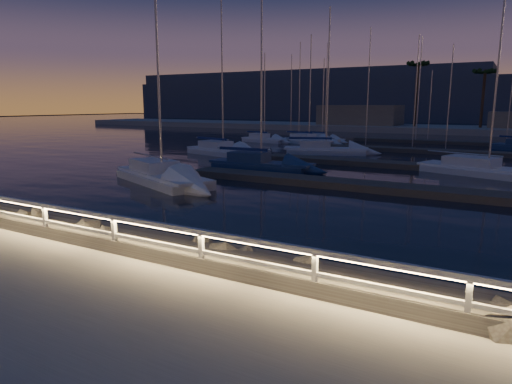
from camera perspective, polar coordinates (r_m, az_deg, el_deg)
ground at (r=12.15m, az=-10.61°, el=-8.83°), size 400.00×400.00×0.00m
harbor_water at (r=40.87m, az=19.09°, el=3.24°), size 400.00×440.00×0.60m
guard_rail at (r=11.95m, az=-11.00°, el=-5.27°), size 44.11×0.12×1.06m
riprap at (r=15.58m, az=-19.40°, el=-5.29°), size 36.61×2.72×1.37m
floating_docks at (r=42.05m, az=19.47°, el=4.19°), size 22.00×36.00×0.40m
far_shore at (r=83.12m, az=24.79°, el=7.31°), size 160.00×14.00×5.20m
palm_left at (r=82.34m, az=19.59°, el=14.53°), size 3.00×3.00×11.20m
palm_center at (r=81.96m, az=26.72°, el=13.08°), size 3.00×3.00×9.70m
distant_hills at (r=145.38m, az=18.44°, el=10.63°), size 230.00×37.50×18.00m
sailboat_a at (r=32.95m, az=0.33°, el=3.58°), size 7.73×2.68×13.05m
sailboat_b at (r=28.15m, az=-11.87°, el=2.11°), size 8.83×5.58×14.66m
sailboat_e at (r=43.97m, az=8.47°, el=5.32°), size 8.12×4.77×13.46m
sailboat_f at (r=42.92m, az=-4.33°, el=5.26°), size 8.59×4.44×14.10m
sailboat_h at (r=33.95m, az=26.64°, el=2.60°), size 9.24×5.30×15.10m
sailboat_i at (r=57.35m, az=0.93°, el=6.65°), size 6.57×3.01×10.87m
sailboat_m at (r=58.36m, az=8.13°, el=6.60°), size 6.20×3.31×10.23m
sailboat_n at (r=55.55m, az=6.47°, el=6.47°), size 7.75×3.91×12.72m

